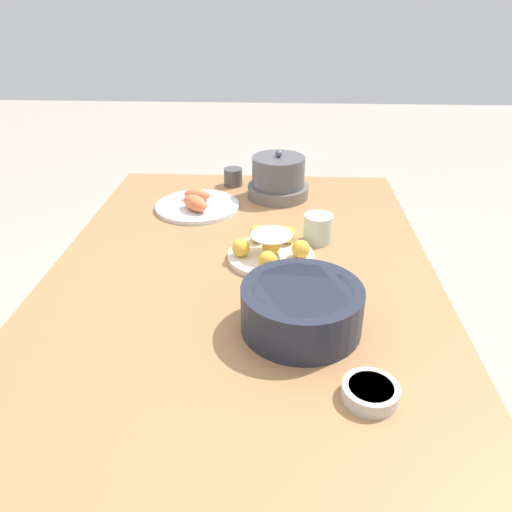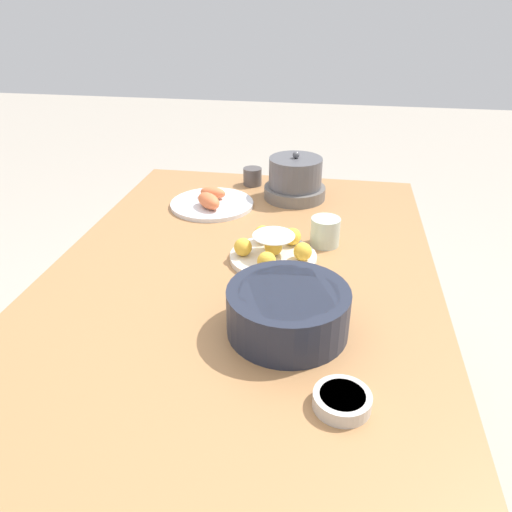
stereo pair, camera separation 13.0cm
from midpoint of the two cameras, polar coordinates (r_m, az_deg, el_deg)
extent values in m
plane|color=#B2A899|center=(1.81, 0.62, -24.26)|extent=(12.00, 12.00, 0.00)
cylinder|color=#A87547|center=(2.21, -8.18, -0.63)|extent=(0.06, 0.06, 0.75)
cylinder|color=#A87547|center=(2.14, 16.24, -2.61)|extent=(0.06, 0.06, 0.75)
cube|color=#A87547|center=(1.29, 0.80, -3.34)|extent=(1.60, 1.02, 0.03)
cylinder|color=silver|center=(1.37, 4.71, -0.21)|extent=(0.24, 0.24, 0.02)
sphere|color=yellow|center=(1.28, 4.14, -0.65)|extent=(0.05, 0.05, 0.05)
sphere|color=yellow|center=(1.34, 8.16, 0.43)|extent=(0.05, 0.05, 0.05)
sphere|color=yellow|center=(1.41, 6.81, 2.15)|extent=(0.05, 0.05, 0.05)
sphere|color=yellow|center=(1.42, 3.40, 2.45)|extent=(0.05, 0.05, 0.05)
sphere|color=yellow|center=(1.35, 1.27, 0.96)|extent=(0.05, 0.05, 0.05)
ellipsoid|color=white|center=(1.34, 4.82, 2.27)|extent=(0.12, 0.12, 0.02)
sphere|color=yellow|center=(1.35, 4.76, 1.00)|extent=(0.05, 0.05, 0.05)
cylinder|color=#232838|center=(1.08, 7.15, -6.36)|extent=(0.26, 0.26, 0.10)
cylinder|color=brown|center=(1.05, 7.30, -4.33)|extent=(0.22, 0.22, 0.01)
cylinder|color=beige|center=(0.95, 13.88, -15.90)|extent=(0.11, 0.11, 0.03)
cylinder|color=olive|center=(0.94, 13.96, -15.40)|extent=(0.08, 0.08, 0.01)
cylinder|color=silver|center=(1.71, -2.87, 5.91)|extent=(0.28, 0.28, 0.01)
ellipsoid|color=#E57042|center=(1.65, -3.17, 6.27)|extent=(0.11, 0.11, 0.05)
ellipsoid|color=#E57042|center=(1.73, -2.80, 7.19)|extent=(0.06, 0.10, 0.04)
cylinder|color=#4C4747|center=(1.89, 1.59, 9.03)|extent=(0.07, 0.07, 0.06)
cylinder|color=beige|center=(1.45, 10.47, 2.69)|extent=(0.08, 0.08, 0.08)
cylinder|color=#66605B|center=(1.78, 6.55, 7.21)|extent=(0.22, 0.22, 0.04)
cylinder|color=#515156|center=(1.76, 6.68, 9.41)|extent=(0.18, 0.18, 0.10)
sphere|color=#515156|center=(1.74, 6.79, 11.38)|extent=(0.02, 0.02, 0.02)
camera|label=1|loc=(0.07, -87.14, 1.56)|focal=35.00mm
camera|label=2|loc=(0.07, 92.86, -1.56)|focal=35.00mm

